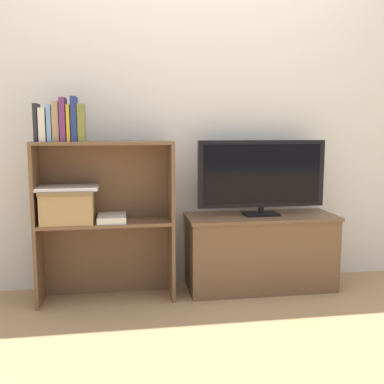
{
  "coord_description": "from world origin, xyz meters",
  "views": [
    {
      "loc": [
        -0.43,
        -2.56,
        1.04
      ],
      "look_at": [
        0.0,
        0.13,
        0.65
      ],
      "focal_mm": 42.0,
      "sensor_mm": 36.0,
      "label": 1
    }
  ],
  "objects_px": {
    "tv_stand": "(260,251)",
    "magazine_stack": "(112,218)",
    "book_tan": "(56,122)",
    "tv": "(262,175)",
    "book_mustard": "(69,123)",
    "book_skyblue": "(50,123)",
    "storage_basket_left": "(68,205)",
    "book_navy": "(75,119)",
    "book_plum": "(64,120)",
    "book_olive": "(82,123)",
    "book_charcoal": "(37,123)",
    "book_ivory": "(43,125)",
    "laptop": "(67,188)"
  },
  "relations": [
    {
      "from": "book_ivory",
      "to": "book_mustard",
      "type": "height_order",
      "value": "book_mustard"
    },
    {
      "from": "book_skyblue",
      "to": "magazine_stack",
      "type": "bearing_deg",
      "value": 3.27
    },
    {
      "from": "laptop",
      "to": "magazine_stack",
      "type": "distance_m",
      "value": 0.32
    },
    {
      "from": "book_olive",
      "to": "storage_basket_left",
      "type": "relative_size",
      "value": 0.69
    },
    {
      "from": "book_navy",
      "to": "storage_basket_left",
      "type": "height_order",
      "value": "book_navy"
    },
    {
      "from": "book_charcoal",
      "to": "book_skyblue",
      "type": "distance_m",
      "value": 0.07
    },
    {
      "from": "book_mustard",
      "to": "book_skyblue",
      "type": "bearing_deg",
      "value": 180.0
    },
    {
      "from": "book_olive",
      "to": "magazine_stack",
      "type": "bearing_deg",
      "value": 6.88
    },
    {
      "from": "tv",
      "to": "book_charcoal",
      "type": "relative_size",
      "value": 3.91
    },
    {
      "from": "book_plum",
      "to": "book_olive",
      "type": "bearing_deg",
      "value": 0.0
    },
    {
      "from": "magazine_stack",
      "to": "book_mustard",
      "type": "bearing_deg",
      "value": -175.21
    },
    {
      "from": "tv_stand",
      "to": "book_navy",
      "type": "xyz_separation_m",
      "value": [
        -1.14,
        -0.08,
        0.85
      ]
    },
    {
      "from": "book_olive",
      "to": "storage_basket_left",
      "type": "distance_m",
      "value": 0.48
    },
    {
      "from": "tv_stand",
      "to": "magazine_stack",
      "type": "height_order",
      "value": "magazine_stack"
    },
    {
      "from": "book_skyblue",
      "to": "book_navy",
      "type": "distance_m",
      "value": 0.14
    },
    {
      "from": "book_skyblue",
      "to": "storage_basket_left",
      "type": "bearing_deg",
      "value": 10.24
    },
    {
      "from": "tv_stand",
      "to": "storage_basket_left",
      "type": "distance_m",
      "value": 1.25
    },
    {
      "from": "tv_stand",
      "to": "book_olive",
      "type": "distance_m",
      "value": 1.38
    },
    {
      "from": "book_navy",
      "to": "laptop",
      "type": "xyz_separation_m",
      "value": [
        -0.06,
        0.01,
        -0.4
      ]
    },
    {
      "from": "book_olive",
      "to": "storage_basket_left",
      "type": "bearing_deg",
      "value": 171.84
    },
    {
      "from": "tv",
      "to": "book_skyblue",
      "type": "xyz_separation_m",
      "value": [
        -1.28,
        -0.08,
        0.32
      ]
    },
    {
      "from": "laptop",
      "to": "book_skyblue",
      "type": "bearing_deg",
      "value": -169.76
    },
    {
      "from": "tv",
      "to": "book_charcoal",
      "type": "xyz_separation_m",
      "value": [
        -1.35,
        -0.08,
        0.33
      ]
    },
    {
      "from": "book_plum",
      "to": "book_navy",
      "type": "relative_size",
      "value": 0.97
    },
    {
      "from": "book_mustard",
      "to": "storage_basket_left",
      "type": "relative_size",
      "value": 0.67
    },
    {
      "from": "laptop",
      "to": "magazine_stack",
      "type": "height_order",
      "value": "laptop"
    },
    {
      "from": "laptop",
      "to": "magazine_stack",
      "type": "bearing_deg",
      "value": 1.13
    },
    {
      "from": "book_ivory",
      "to": "tv_stand",
      "type": "bearing_deg",
      "value": 3.51
    },
    {
      "from": "book_ivory",
      "to": "book_olive",
      "type": "bearing_deg",
      "value": 0.0
    },
    {
      "from": "tv",
      "to": "book_mustard",
      "type": "distance_m",
      "value": 1.22
    },
    {
      "from": "book_skyblue",
      "to": "book_navy",
      "type": "xyz_separation_m",
      "value": [
        0.14,
        0.0,
        0.02
      ]
    },
    {
      "from": "book_skyblue",
      "to": "storage_basket_left",
      "type": "distance_m",
      "value": 0.48
    },
    {
      "from": "book_navy",
      "to": "tv",
      "type": "bearing_deg",
      "value": 3.96
    },
    {
      "from": "book_mustard",
      "to": "magazine_stack",
      "type": "xyz_separation_m",
      "value": [
        0.23,
        0.02,
        -0.56
      ]
    },
    {
      "from": "book_ivory",
      "to": "storage_basket_left",
      "type": "bearing_deg",
      "value": 6.92
    },
    {
      "from": "book_charcoal",
      "to": "book_mustard",
      "type": "relative_size",
      "value": 1.03
    },
    {
      "from": "tv",
      "to": "magazine_stack",
      "type": "xyz_separation_m",
      "value": [
        -0.95,
        -0.06,
        -0.24
      ]
    },
    {
      "from": "book_ivory",
      "to": "book_skyblue",
      "type": "xyz_separation_m",
      "value": [
        0.04,
        0.0,
        0.01
      ]
    },
    {
      "from": "laptop",
      "to": "book_navy",
      "type": "bearing_deg",
      "value": -13.4
    },
    {
      "from": "book_charcoal",
      "to": "laptop",
      "type": "xyz_separation_m",
      "value": [
        0.15,
        0.01,
        -0.38
      ]
    },
    {
      "from": "book_charcoal",
      "to": "book_navy",
      "type": "height_order",
      "value": "book_navy"
    },
    {
      "from": "tv",
      "to": "book_olive",
      "type": "distance_m",
      "value": 1.15
    },
    {
      "from": "storage_basket_left",
      "to": "tv",
      "type": "bearing_deg",
      "value": 3.11
    },
    {
      "from": "storage_basket_left",
      "to": "book_olive",
      "type": "bearing_deg",
      "value": -8.16
    },
    {
      "from": "book_skyblue",
      "to": "book_tan",
      "type": "xyz_separation_m",
      "value": [
        0.03,
        0.0,
        0.01
      ]
    },
    {
      "from": "book_charcoal",
      "to": "book_ivory",
      "type": "relative_size",
      "value": 1.13
    },
    {
      "from": "book_ivory",
      "to": "magazine_stack",
      "type": "distance_m",
      "value": 0.66
    },
    {
      "from": "book_tan",
      "to": "tv",
      "type": "bearing_deg",
      "value": 3.64
    },
    {
      "from": "book_skyblue",
      "to": "book_mustard",
      "type": "bearing_deg",
      "value": 0.0
    },
    {
      "from": "tv",
      "to": "book_plum",
      "type": "bearing_deg",
      "value": -176.24
    }
  ]
}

